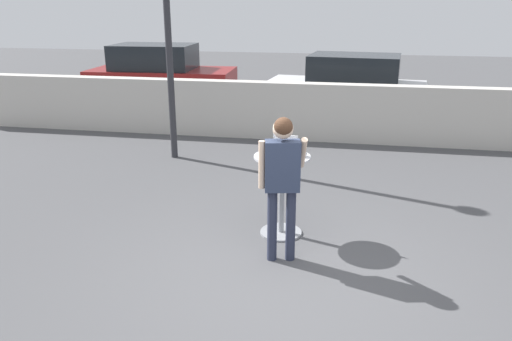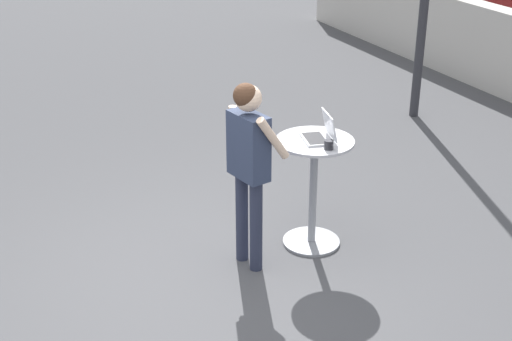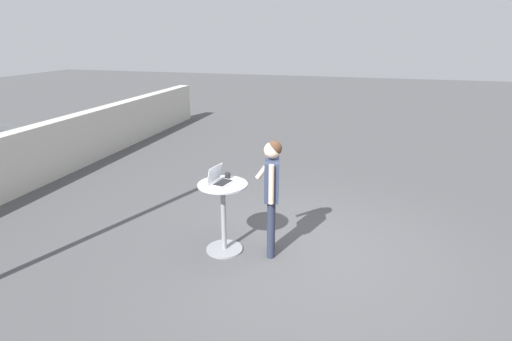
% 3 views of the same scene
% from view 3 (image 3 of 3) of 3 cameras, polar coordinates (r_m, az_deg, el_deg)
% --- Properties ---
extents(ground_plane, '(50.00, 50.00, 0.00)m').
position_cam_3_polar(ground_plane, '(5.90, 7.14, -11.63)').
color(ground_plane, '#4C4C4F').
extents(cafe_table, '(0.69, 0.69, 1.03)m').
position_cam_3_polar(cafe_table, '(5.67, -4.68, -5.77)').
color(cafe_table, gray).
rests_on(cafe_table, ground_plane).
extents(laptop, '(0.37, 0.32, 0.24)m').
position_cam_3_polar(laptop, '(5.52, -5.22, -1.24)').
color(laptop, silver).
rests_on(laptop, cafe_table).
extents(coffee_mug, '(0.11, 0.08, 0.08)m').
position_cam_3_polar(coffee_mug, '(5.70, -4.06, -0.71)').
color(coffee_mug, '#232328').
rests_on(coffee_mug, cafe_table).
extents(standing_person, '(0.52, 0.42, 1.67)m').
position_cam_3_polar(standing_person, '(5.40, 2.27, -2.03)').
color(standing_person, '#282D42').
rests_on(standing_person, ground_plane).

